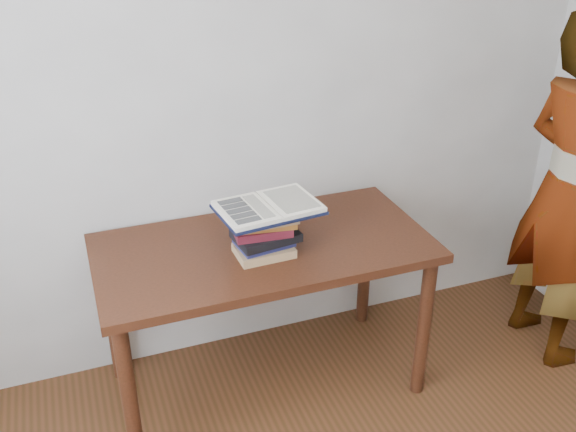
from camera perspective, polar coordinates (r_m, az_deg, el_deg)
name	(u,v)px	position (r m, az deg, el deg)	size (l,w,h in m)	color
room_shell	(433,180)	(1.04, 12.79, 3.18)	(3.54, 3.54, 2.62)	beige
desk	(264,265)	(2.67, -2.14, -4.34)	(1.37, 0.68, 0.73)	#421E10
book_stack	(264,233)	(2.51, -2.11, -1.55)	(0.26, 0.20, 0.18)	#9F8552
open_book	(268,207)	(2.47, -1.75, 0.78)	(0.41, 0.31, 0.03)	black
reader	(570,193)	(3.11, 23.78, 1.87)	(0.60, 0.39, 1.63)	tan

